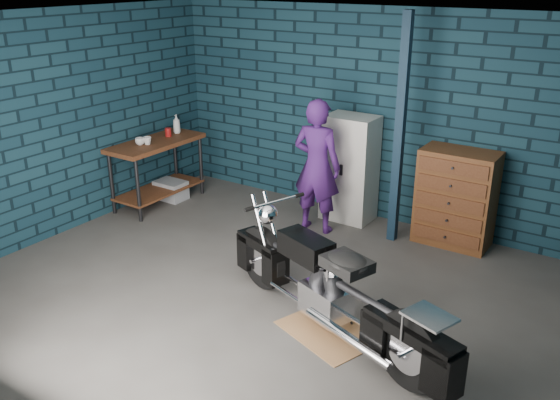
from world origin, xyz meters
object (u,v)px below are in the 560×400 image
Objects in this scene: motorcycle at (331,282)px; storage_bin at (171,190)px; person at (317,166)px; locker at (349,169)px; workbench at (158,172)px; tool_chest at (455,198)px.

motorcycle is 5.45× the size of storage_bin.
motorcycle is at bearing 118.34° from person.
locker is (-1.10, 2.46, 0.17)m from motorcycle.
person is (2.29, 0.44, 0.39)m from workbench.
locker is (0.17, 0.54, -0.15)m from person.
locker is at bearing 21.72° from workbench.
locker is 1.41m from tool_chest.
workbench is at bearing -158.28° from locker.
workbench is at bearing 5.66° from person.
motorcycle is at bearing -97.08° from tool_chest.
tool_chest reaches higher than storage_bin.
locker reaches higher than workbench.
tool_chest is at bearing -166.19° from person.
tool_chest is at bearing 11.42° from storage_bin.
motorcycle is 2.70m from locker.
storage_bin is at bearing 84.42° from workbench.
locker is at bearing 17.64° from storage_bin.
tool_chest is at bearing 14.25° from workbench.
workbench is 1.21× the size of tool_chest.
person is 1.69m from tool_chest.
workbench reaches higher than storage_bin.
storage_bin is at bearing -162.36° from locker.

